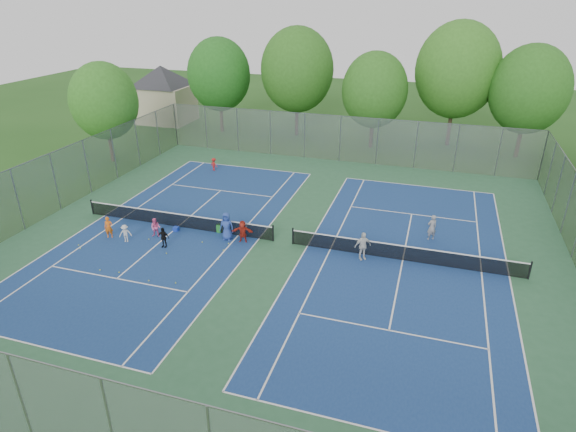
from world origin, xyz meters
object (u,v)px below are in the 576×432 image
object	(u,v)px
net_left	(178,220)
instructor	(432,227)
net_right	(404,253)
ball_crate	(176,229)
ball_hopper	(219,228)

from	to	relation	value
net_left	instructor	distance (m)	15.65
net_right	ball_crate	bearing A→B (deg)	-177.73
ball_hopper	instructor	bearing A→B (deg)	13.17
ball_crate	net_left	bearing A→B (deg)	107.26
net_right	ball_crate	xyz separation A→B (m)	(-13.83, -0.55, -0.32)
ball_hopper	instructor	world-z (taller)	instructor
ball_crate	instructor	size ratio (longest dim) A/B	0.19
ball_crate	ball_hopper	xyz separation A→B (m)	(2.65, 0.66, 0.13)
ball_hopper	instructor	size ratio (longest dim) A/B	0.33
net_left	ball_crate	distance (m)	0.66
ball_crate	ball_hopper	distance (m)	2.73
net_left	instructor	size ratio (longest dim) A/B	7.95
net_left	ball_hopper	size ratio (longest dim) A/B	23.97
instructor	ball_hopper	bearing A→B (deg)	-18.37
instructor	ball_crate	bearing A→B (deg)	-18.23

